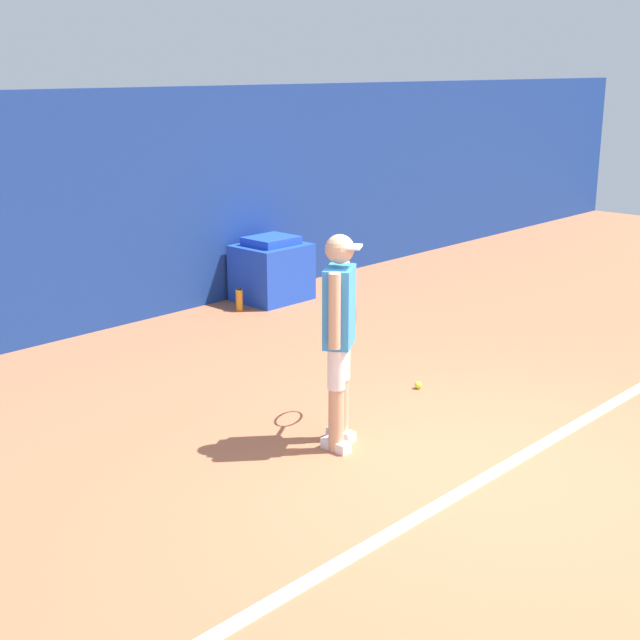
{
  "coord_description": "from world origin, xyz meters",
  "views": [
    {
      "loc": [
        -5.16,
        -3.22,
        2.87
      ],
      "look_at": [
        -0.35,
        1.32,
        0.98
      ],
      "focal_mm": 50.0,
      "sensor_mm": 36.0,
      "label": 1
    }
  ],
  "objects_px": {
    "tennis_ball": "(418,385)",
    "covered_chair": "(272,270)",
    "water_bottle": "(239,300)",
    "tennis_player": "(340,330)"
  },
  "relations": [
    {
      "from": "tennis_ball",
      "to": "covered_chair",
      "type": "height_order",
      "value": "covered_chair"
    },
    {
      "from": "covered_chair",
      "to": "water_bottle",
      "type": "bearing_deg",
      "value": -172.34
    },
    {
      "from": "covered_chair",
      "to": "tennis_ball",
      "type": "bearing_deg",
      "value": -111.6
    },
    {
      "from": "tennis_ball",
      "to": "water_bottle",
      "type": "xyz_separation_m",
      "value": [
        0.69,
        3.25,
        0.1
      ]
    },
    {
      "from": "tennis_player",
      "to": "covered_chair",
      "type": "relative_size",
      "value": 1.98
    },
    {
      "from": "water_bottle",
      "to": "tennis_player",
      "type": "bearing_deg",
      "value": -120.78
    },
    {
      "from": "tennis_player",
      "to": "tennis_ball",
      "type": "bearing_deg",
      "value": -19.98
    },
    {
      "from": "tennis_player",
      "to": "covered_chair",
      "type": "bearing_deg",
      "value": 21.02
    },
    {
      "from": "tennis_ball",
      "to": "covered_chair",
      "type": "distance_m",
      "value": 3.6
    },
    {
      "from": "tennis_player",
      "to": "tennis_ball",
      "type": "distance_m",
      "value": 1.71
    }
  ]
}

